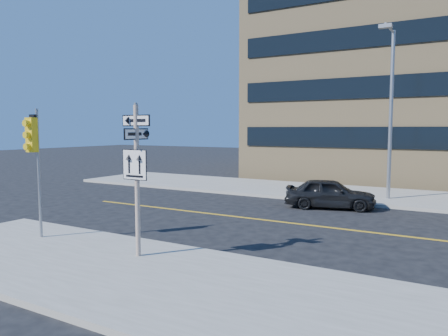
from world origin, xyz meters
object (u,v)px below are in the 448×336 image
Objects in this scene: traffic_signal at (33,145)px; parked_car_a at (330,193)px; sign_pole at (137,171)px; streetlight_a at (390,103)px.

traffic_signal is 1.02× the size of parked_car_a.
streetlight_a reaches higher than sign_pole.
streetlight_a reaches higher than traffic_signal.
traffic_signal is at bearing -177.89° from sign_pole.
parked_car_a is at bearing 59.73° from traffic_signal.
traffic_signal is 15.72m from streetlight_a.
traffic_signal is at bearing -120.80° from streetlight_a.
sign_pole is 4.05m from traffic_signal.
sign_pole is at bearing -106.77° from streetlight_a.
streetlight_a is at bearing 73.23° from sign_pole.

